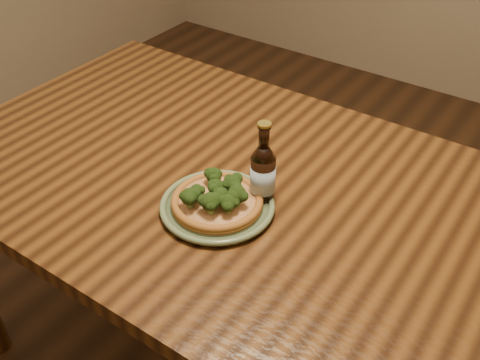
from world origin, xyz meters
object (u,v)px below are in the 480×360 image
Objects in this scene: plate at (217,206)px; pizza at (217,199)px; beer_bottle at (263,174)px; table at (251,216)px.

plate is 1.26× the size of pizza.
plate is at bearing -109.94° from beer_bottle.
plate is at bearing 136.34° from pizza.
beer_bottle reaches higher than pizza.
table is 7.88× the size of beer_bottle.
pizza is at bearing -95.64° from table.
plate is 1.25× the size of beer_bottle.
table is 6.31× the size of plate.
beer_bottle is (0.06, 0.08, 0.07)m from plate.
pizza is (-0.01, -0.12, 0.12)m from table.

